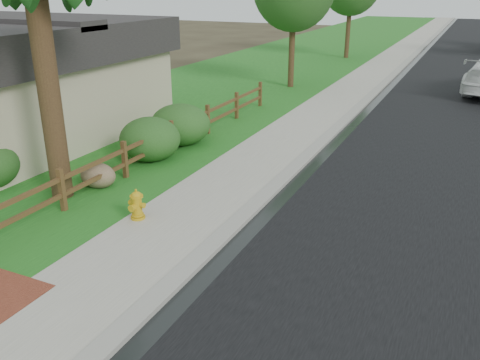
% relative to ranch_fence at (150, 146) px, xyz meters
% --- Properties ---
extents(ground, '(120.00, 120.00, 0.00)m').
position_rel_ranch_fence_xyz_m(ground, '(3.60, -6.40, -0.62)').
color(ground, '#342C1C').
extents(road, '(8.00, 90.00, 0.02)m').
position_rel_ranch_fence_xyz_m(road, '(8.20, 28.60, -0.61)').
color(road, black).
rests_on(road, ground).
extents(curb, '(0.40, 90.00, 0.12)m').
position_rel_ranch_fence_xyz_m(curb, '(4.00, 28.60, -0.56)').
color(curb, gray).
rests_on(curb, ground).
extents(wet_gutter, '(0.50, 90.00, 0.00)m').
position_rel_ranch_fence_xyz_m(wet_gutter, '(4.35, 28.60, -0.60)').
color(wet_gutter, black).
rests_on(wet_gutter, road).
extents(sidewalk, '(2.20, 90.00, 0.10)m').
position_rel_ranch_fence_xyz_m(sidewalk, '(2.70, 28.60, -0.57)').
color(sidewalk, gray).
rests_on(sidewalk, ground).
extents(grass_strip, '(1.60, 90.00, 0.06)m').
position_rel_ranch_fence_xyz_m(grass_strip, '(0.80, 28.60, -0.59)').
color(grass_strip, '#1B5718').
rests_on(grass_strip, ground).
extents(lawn_near, '(9.00, 90.00, 0.04)m').
position_rel_ranch_fence_xyz_m(lawn_near, '(-4.40, 28.60, -0.60)').
color(lawn_near, '#1B5718').
rests_on(lawn_near, ground).
extents(ranch_fence, '(0.12, 16.92, 1.10)m').
position_rel_ranch_fence_xyz_m(ranch_fence, '(0.00, 0.00, 0.00)').
color(ranch_fence, '#482E18').
rests_on(ranch_fence, ground).
extents(fire_hydrant, '(0.46, 0.37, 0.71)m').
position_rel_ranch_fence_xyz_m(fire_hydrant, '(1.90, -3.31, -0.19)').
color(fire_hydrant, gold).
rests_on(fire_hydrant, sidewalk).
extents(boulder, '(1.04, 0.80, 0.67)m').
position_rel_ranch_fence_xyz_m(boulder, '(-0.30, -1.99, -0.28)').
color(boulder, brown).
rests_on(boulder, ground).
extents(shrub_c, '(2.39, 2.39, 1.33)m').
position_rel_ranch_fence_xyz_m(shrub_c, '(-0.30, 0.47, 0.05)').
color(shrub_c, '#234D1B').
rests_on(shrub_c, ground).
extents(shrub_d, '(2.11, 2.11, 1.37)m').
position_rel_ranch_fence_xyz_m(shrub_d, '(-0.30, 2.23, 0.07)').
color(shrub_d, '#234D1B').
rests_on(shrub_d, ground).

